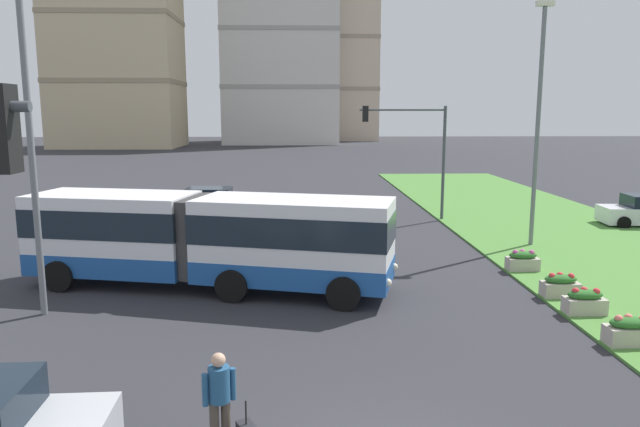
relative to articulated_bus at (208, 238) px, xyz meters
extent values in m
cube|color=white|center=(2.76, -0.67, 0.07)|extent=(6.44, 3.98, 2.55)
cube|color=#1E519E|center=(2.76, -0.67, -0.85)|extent=(6.47, 4.00, 0.70)
cube|color=#19232D|center=(2.76, -0.67, 0.50)|extent=(6.49, 4.02, 0.90)
cube|color=white|center=(-3.17, 0.76, 0.07)|extent=(5.61, 3.53, 2.55)
cube|color=#1E519E|center=(-3.17, 0.76, -0.85)|extent=(5.63, 3.56, 0.70)
cube|color=#19232D|center=(-3.17, 0.76, 0.50)|extent=(5.66, 3.58, 0.90)
cylinder|color=#383838|center=(-0.14, 0.11, 0.07)|extent=(2.40, 2.40, 2.45)
cylinder|color=black|center=(4.82, 0.06, -1.15)|extent=(1.04, 0.53, 1.00)
cylinder|color=black|center=(4.17, -2.35, -1.15)|extent=(1.04, 0.53, 1.00)
cylinder|color=black|center=(1.54, 0.95, -1.15)|extent=(1.04, 0.53, 1.00)
cylinder|color=black|center=(0.89, -1.47, -1.15)|extent=(1.04, 0.53, 1.00)
cylinder|color=black|center=(-4.18, 2.25, -1.15)|extent=(1.04, 0.48, 1.00)
cylinder|color=black|center=(-4.70, -0.19, -1.15)|extent=(1.04, 0.48, 1.00)
sphere|color=#F9EFC6|center=(5.91, -0.59, -0.85)|extent=(0.24, 0.24, 0.24)
sphere|color=#F9EFC6|center=(5.44, -2.33, -0.85)|extent=(0.24, 0.24, 0.24)
cylinder|color=black|center=(18.68, 9.04, -1.33)|extent=(0.66, 0.28, 0.64)
cylinder|color=black|center=(18.84, 10.83, -1.33)|extent=(0.66, 0.28, 0.64)
cube|color=maroon|center=(-1.78, 13.39, -1.07)|extent=(4.46, 1.94, 0.80)
cube|color=black|center=(-1.93, 13.39, -0.37)|extent=(2.43, 1.76, 0.60)
cylinder|color=black|center=(-0.25, 14.24, -1.33)|extent=(0.65, 0.24, 0.64)
cylinder|color=black|center=(-0.31, 12.44, -1.33)|extent=(0.65, 0.24, 0.64)
cylinder|color=black|center=(-3.25, 14.34, -1.33)|extent=(0.65, 0.24, 0.64)
cylinder|color=black|center=(-3.31, 12.54, -1.33)|extent=(0.65, 0.24, 0.64)
cylinder|color=#4C4238|center=(1.65, -9.40, -1.20)|extent=(0.16, 0.16, 0.90)
cylinder|color=#23517A|center=(1.56, -9.44, -0.45)|extent=(0.36, 0.36, 0.60)
sphere|color=tan|center=(1.56, -9.44, -0.03)|extent=(0.24, 0.24, 0.24)
cylinder|color=#23517A|center=(1.78, -9.34, -0.50)|extent=(0.10, 0.10, 0.55)
cylinder|color=#23517A|center=(1.35, -9.55, -0.50)|extent=(0.10, 0.10, 0.55)
cylinder|color=black|center=(2.01, -9.64, -0.85)|extent=(0.03, 0.03, 0.40)
cube|color=#B7AD9E|center=(10.85, -5.32, -1.35)|extent=(1.10, 0.56, 0.44)
ellipsoid|color=#2D6B28|center=(10.85, -5.32, -1.03)|extent=(0.99, 0.50, 0.28)
sphere|color=#EF7566|center=(10.57, -5.32, -0.93)|extent=(0.20, 0.20, 0.20)
sphere|color=#EF7566|center=(10.85, -5.24, -0.93)|extent=(0.20, 0.20, 0.20)
cube|color=#B7AD9E|center=(10.85, -3.08, -1.35)|extent=(1.10, 0.56, 0.44)
ellipsoid|color=#2D6B28|center=(10.85, -3.08, -1.03)|extent=(0.99, 0.50, 0.28)
sphere|color=red|center=(10.57, -3.08, -0.93)|extent=(0.20, 0.20, 0.20)
sphere|color=red|center=(10.85, -3.00, -0.93)|extent=(0.20, 0.20, 0.20)
sphere|color=red|center=(11.13, -3.14, -0.93)|extent=(0.20, 0.20, 0.20)
cube|color=#B7AD9E|center=(10.85, -1.53, -1.35)|extent=(1.10, 0.56, 0.44)
ellipsoid|color=#2D6B28|center=(10.85, -1.53, -1.03)|extent=(0.99, 0.50, 0.28)
sphere|color=red|center=(10.57, -1.53, -0.93)|extent=(0.20, 0.20, 0.20)
sphere|color=red|center=(10.85, -1.45, -0.93)|extent=(0.20, 0.20, 0.20)
sphere|color=red|center=(11.13, -1.59, -0.93)|extent=(0.20, 0.20, 0.20)
cube|color=#B7AD9E|center=(10.85, 1.54, -1.35)|extent=(1.10, 0.56, 0.44)
ellipsoid|color=#2D6B28|center=(10.85, 1.54, -1.03)|extent=(0.99, 0.50, 0.28)
sphere|color=#D14C99|center=(10.57, 1.54, -0.93)|extent=(0.20, 0.20, 0.20)
sphere|color=#D14C99|center=(10.85, 1.62, -0.93)|extent=(0.20, 0.20, 0.20)
sphere|color=#D14C99|center=(11.13, 1.48, -0.93)|extent=(0.20, 0.20, 0.20)
sphere|color=green|center=(0.18, -13.17, 3.55)|extent=(0.16, 0.16, 0.16)
cylinder|color=#474C51|center=(10.45, 11.83, 1.31)|extent=(0.16, 0.16, 5.93)
cylinder|color=#474C51|center=(8.25, 11.83, 4.08)|extent=(4.40, 0.10, 0.10)
cube|color=black|center=(6.35, 11.83, 3.88)|extent=(0.28, 0.28, 0.80)
sphere|color=red|center=(6.35, 11.83, 4.13)|extent=(0.16, 0.16, 0.16)
sphere|color=yellow|center=(6.35, 11.83, 3.87)|extent=(0.16, 0.16, 0.16)
sphere|color=green|center=(6.35, 11.83, 3.61)|extent=(0.16, 0.16, 0.16)
cylinder|color=slate|center=(-4.28, -2.37, 3.24)|extent=(0.18, 0.18, 9.79)
cylinder|color=slate|center=(12.75, 5.60, 3.23)|extent=(0.18, 0.18, 9.77)
cube|color=white|center=(12.75, 5.60, 8.22)|extent=(0.70, 0.28, 0.20)
cube|color=#9C8D6E|center=(-25.78, 79.94, 8.65)|extent=(19.30, 14.64, 0.70)
cube|color=#9C8D6E|center=(-25.78, 79.94, 18.61)|extent=(19.30, 14.64, 0.70)
cube|color=silver|center=(0.05, 93.08, 22.15)|extent=(20.06, 19.66, 47.61)
cube|color=#A4A099|center=(0.05, 93.08, 8.22)|extent=(20.26, 19.86, 0.70)
cube|color=#A4A099|center=(0.05, 93.08, 17.74)|extent=(20.26, 19.86, 0.70)
cube|color=#C6B299|center=(11.48, 103.93, 22.63)|extent=(14.52, 14.09, 48.56)
cube|color=gray|center=(11.48, 103.93, 8.41)|extent=(14.72, 14.29, 0.70)
cube|color=gray|center=(11.48, 103.93, 18.12)|extent=(14.72, 14.29, 0.70)
camera|label=1|loc=(2.88, -18.67, 3.97)|focal=33.36mm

